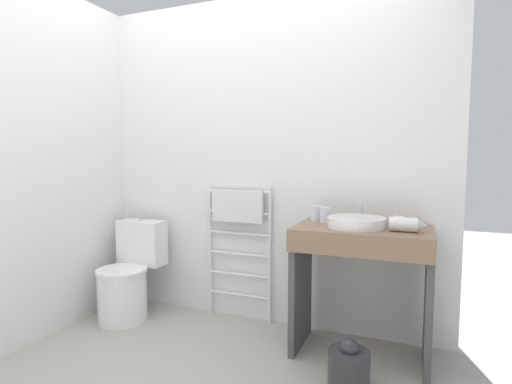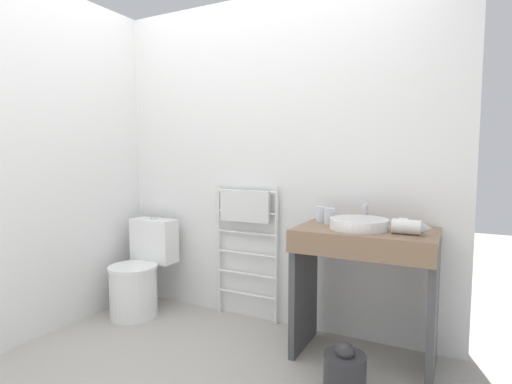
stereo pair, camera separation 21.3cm
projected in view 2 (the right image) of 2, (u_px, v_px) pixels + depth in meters
wall_back at (269, 162)px, 3.03m from camera, size 2.77×0.12×2.43m
wall_side at (73, 162)px, 3.02m from camera, size 0.12×1.89×2.43m
toilet at (140, 275)px, 3.19m from camera, size 0.38×0.52×0.75m
towel_radiator at (246, 223)px, 3.04m from camera, size 0.53×0.06×1.03m
vanity_counter at (364, 274)px, 2.42m from camera, size 0.82×0.51×0.82m
sink_basin at (359, 223)px, 2.40m from camera, size 0.35×0.35×0.06m
faucet at (366, 211)px, 2.56m from camera, size 0.02×0.10×0.13m
cup_near_wall at (322, 214)px, 2.67m from camera, size 0.08×0.08×0.10m
cup_near_edge at (330, 216)px, 2.59m from camera, size 0.07×0.07×0.10m
hair_dryer at (409, 227)px, 2.24m from camera, size 0.21×0.18×0.08m
trash_bin at (345, 374)px, 2.08m from camera, size 0.22×0.26×0.30m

